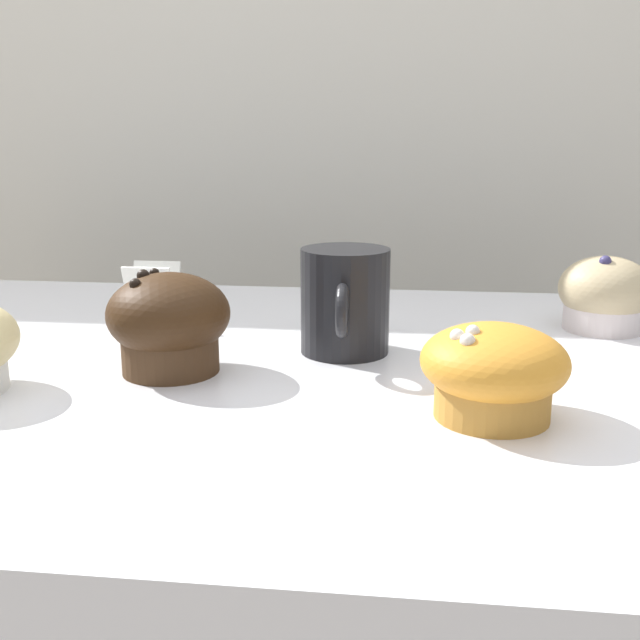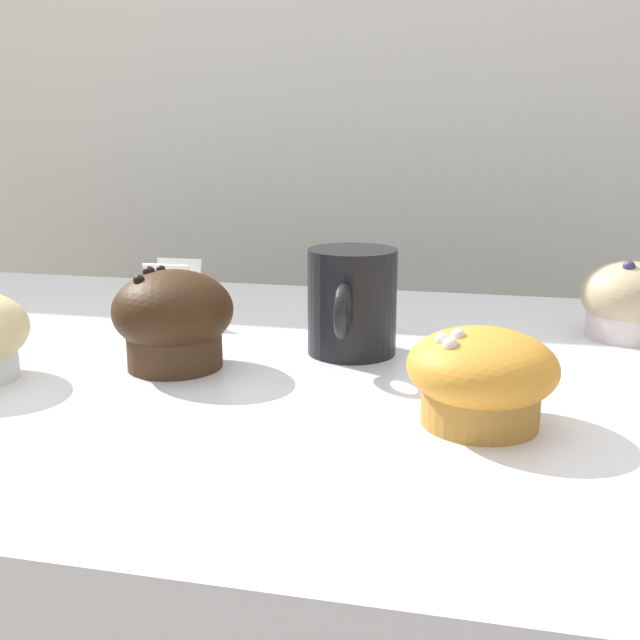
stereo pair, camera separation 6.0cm
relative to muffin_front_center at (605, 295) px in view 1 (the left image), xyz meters
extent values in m
cube|color=beige|center=(-0.32, 0.45, -0.09)|extent=(3.20, 0.10, 1.80)
cylinder|color=silver|center=(0.00, 0.00, -0.01)|extent=(0.08, 0.08, 0.04)
ellipsoid|color=tan|center=(0.00, 0.00, 0.01)|extent=(0.09, 0.09, 0.06)
sphere|color=navy|center=(-0.01, -0.02, 0.04)|extent=(0.01, 0.01, 0.01)
cylinder|color=#432C1A|center=(-0.39, -0.18, -0.01)|extent=(0.08, 0.08, 0.05)
ellipsoid|color=#341F0E|center=(-0.39, -0.18, 0.01)|extent=(0.10, 0.10, 0.07)
sphere|color=black|center=(-0.41, -0.20, 0.04)|extent=(0.01, 0.01, 0.01)
sphere|color=black|center=(-0.41, -0.18, 0.04)|extent=(0.01, 0.01, 0.01)
sphere|color=black|center=(-0.40, -0.17, 0.05)|extent=(0.01, 0.01, 0.01)
cylinder|color=#BF8334|center=(-0.13, -0.25, -0.01)|extent=(0.08, 0.08, 0.04)
ellipsoid|color=orange|center=(-0.13, -0.25, 0.01)|extent=(0.10, 0.10, 0.05)
sphere|color=white|center=(-0.16, -0.27, 0.03)|extent=(0.01, 0.01, 0.01)
sphere|color=white|center=(-0.16, -0.28, 0.03)|extent=(0.01, 0.01, 0.01)
sphere|color=white|center=(-0.15, -0.27, 0.03)|extent=(0.01, 0.01, 0.01)
cylinder|color=black|center=(-0.25, -0.11, 0.01)|extent=(0.08, 0.08, 0.09)
torus|color=black|center=(-0.25, -0.16, 0.02)|extent=(0.01, 0.05, 0.04)
cylinder|color=black|center=(-0.25, -0.11, 0.05)|extent=(0.07, 0.07, 0.01)
cube|color=white|center=(-0.46, -0.01, 0.00)|extent=(0.05, 0.02, 0.06)
cube|color=silver|center=(-0.46, -0.03, 0.00)|extent=(0.05, 0.02, 0.06)
camera|label=1|loc=(-0.20, -0.75, 0.16)|focal=42.00mm
camera|label=2|loc=(-0.14, -0.74, 0.16)|focal=42.00mm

